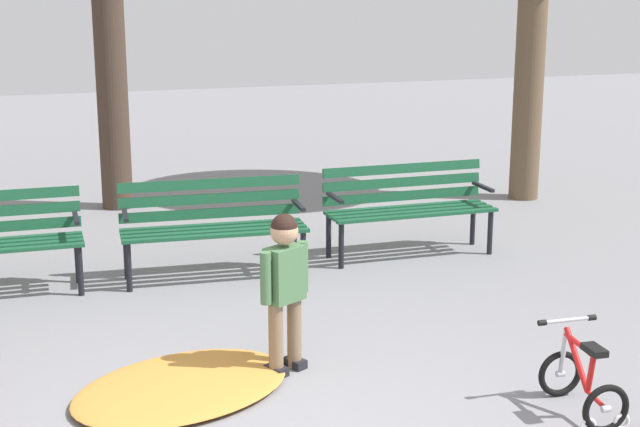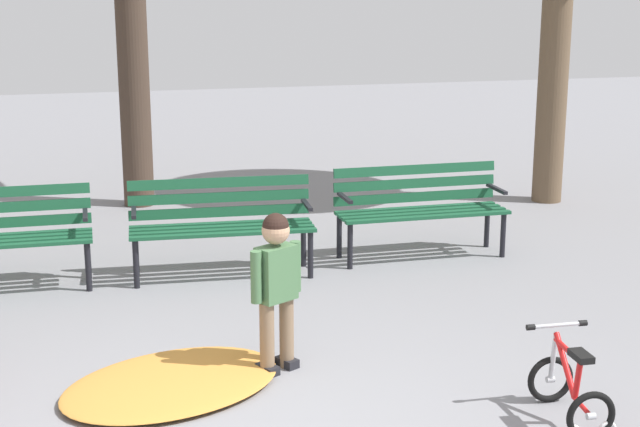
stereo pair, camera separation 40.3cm
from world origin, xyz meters
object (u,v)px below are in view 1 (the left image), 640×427
park_bench_right (213,220)px  park_bench_far_right (408,202)px  child_standing (285,280)px  kids_bicycle (583,383)px

park_bench_right → park_bench_far_right: size_ratio=1.02×
child_standing → park_bench_far_right: bearing=51.1°
kids_bicycle → park_bench_right: bearing=114.2°
park_bench_far_right → kids_bicycle: 3.54m
park_bench_right → child_standing: child_standing is taller
kids_bicycle → park_bench_far_right: bearing=84.0°
park_bench_far_right → kids_bicycle: park_bench_far_right is taller
park_bench_far_right → park_bench_right: bearing=-176.5°
park_bench_far_right → kids_bicycle: size_ratio=2.79×
park_bench_far_right → child_standing: bearing=-128.9°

